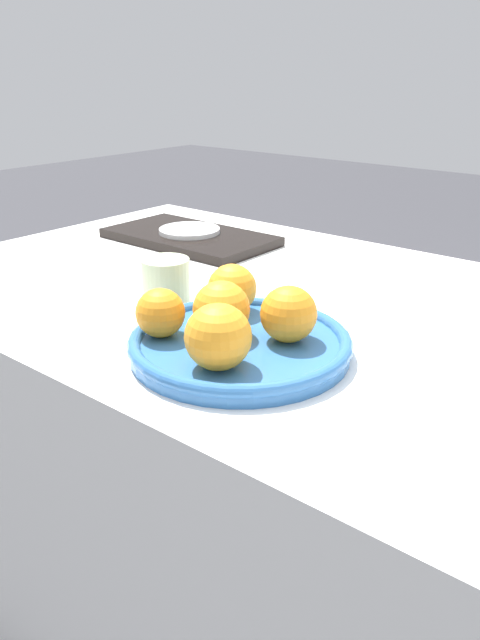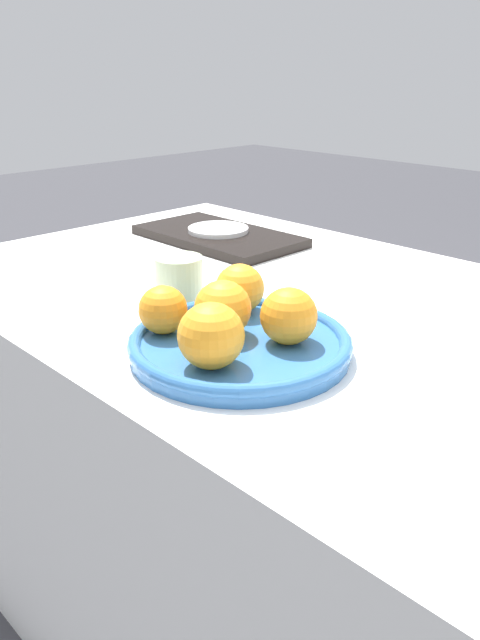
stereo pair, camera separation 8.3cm
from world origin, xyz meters
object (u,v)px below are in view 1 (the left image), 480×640
at_px(orange_1, 218,337).
at_px(orange_0, 223,310).
at_px(orange_2, 160,313).
at_px(side_plate, 190,231).
at_px(orange_4, 232,289).
at_px(cup_2, 166,283).
at_px(orange_3, 289,314).
at_px(serving_tray, 190,237).
at_px(fruit_platter, 240,344).

bearing_deg(orange_1, orange_0, 126.92).
relative_size(orange_0, orange_2, 1.16).
relative_size(orange_0, side_plate, 0.58).
bearing_deg(orange_4, cup_2, -176.15).
xyz_separation_m(orange_0, orange_4, (-0.05, 0.08, -0.00)).
bearing_deg(cup_2, orange_4, 3.85).
distance_m(orange_2, cup_2, 0.17).
distance_m(orange_1, orange_3, 0.12).
height_order(side_plate, cup_2, cup_2).
relative_size(orange_4, serving_tray, 0.20).
bearing_deg(orange_4, orange_0, -57.18).
relative_size(orange_2, orange_4, 0.92).
bearing_deg(orange_0, cup_2, 159.10).
bearing_deg(side_plate, orange_4, -38.86).
bearing_deg(orange_2, fruit_platter, 31.19).
height_order(orange_0, orange_1, orange_1).
bearing_deg(side_plate, cup_2, -51.71).
height_order(orange_1, orange_4, orange_1).
xyz_separation_m(orange_4, cup_2, (-0.13, -0.01, -0.02)).
xyz_separation_m(orange_4, side_plate, (-0.38, 0.30, -0.03)).
distance_m(serving_tray, cup_2, 0.40).
xyz_separation_m(orange_0, serving_tray, (-0.43, 0.38, -0.05)).
distance_m(orange_1, side_plate, 0.67).
xyz_separation_m(orange_3, cup_2, (-0.26, 0.02, -0.02)).
bearing_deg(side_plate, fruit_platter, -39.82).
height_order(orange_0, cup_2, orange_0).
relative_size(orange_1, orange_3, 1.08).
xyz_separation_m(orange_1, orange_3, (0.02, 0.12, -0.00)).
height_order(orange_0, orange_3, orange_0).
height_order(orange_3, side_plate, orange_3).
bearing_deg(serving_tray, orange_1, -43.36).
xyz_separation_m(orange_1, serving_tray, (-0.48, 0.46, -0.05)).
distance_m(fruit_platter, cup_2, 0.22).
relative_size(fruit_platter, orange_0, 3.88).
distance_m(orange_0, orange_3, 0.09).
bearing_deg(cup_2, orange_3, -5.37).
distance_m(orange_3, orange_4, 0.13).
bearing_deg(cup_2, orange_2, -46.84).
height_order(orange_0, serving_tray, orange_0).
relative_size(serving_tray, side_plate, 2.76).
relative_size(orange_2, orange_3, 0.88).
bearing_deg(fruit_platter, cup_2, 162.54).
bearing_deg(fruit_platter, orange_4, 135.78).
height_order(orange_3, cup_2, orange_3).
bearing_deg(orange_1, serving_tray, 136.64).
bearing_deg(orange_3, orange_4, 165.31).
height_order(orange_1, serving_tray, orange_1).
bearing_deg(orange_3, orange_2, -145.73).
xyz_separation_m(orange_2, orange_4, (0.02, 0.13, 0.00)).
bearing_deg(orange_1, fruit_platter, 111.39).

